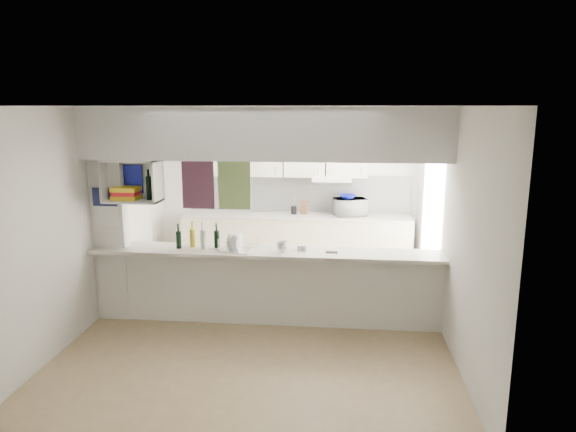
# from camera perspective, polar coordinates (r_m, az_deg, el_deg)

# --- Properties ---
(floor) EXTENTS (4.80, 4.80, 0.00)m
(floor) POSITION_cam_1_polar(r_m,az_deg,el_deg) (6.45, -2.51, -11.72)
(floor) COLOR #947E56
(floor) RESTS_ON ground
(ceiling) EXTENTS (4.80, 4.80, 0.00)m
(ceiling) POSITION_cam_1_polar(r_m,az_deg,el_deg) (5.90, -2.74, 12.07)
(ceiling) COLOR white
(ceiling) RESTS_ON wall_back
(wall_back) EXTENTS (4.20, 0.00, 4.20)m
(wall_back) POSITION_cam_1_polar(r_m,az_deg,el_deg) (8.38, -0.22, 3.13)
(wall_back) COLOR silver
(wall_back) RESTS_ON floor
(wall_left) EXTENTS (0.00, 4.80, 4.80)m
(wall_left) POSITION_cam_1_polar(r_m,az_deg,el_deg) (6.68, -20.75, 0.05)
(wall_left) COLOR silver
(wall_left) RESTS_ON floor
(wall_right) EXTENTS (0.00, 4.80, 4.80)m
(wall_right) POSITION_cam_1_polar(r_m,az_deg,el_deg) (6.10, 17.29, -0.77)
(wall_right) COLOR silver
(wall_right) RESTS_ON floor
(servery_partition) EXTENTS (4.20, 0.50, 2.60)m
(servery_partition) POSITION_cam_1_polar(r_m,az_deg,el_deg) (6.00, -4.29, 3.03)
(servery_partition) COLOR silver
(servery_partition) RESTS_ON floor
(cubby_shelf) EXTENTS (0.65, 0.35, 0.50)m
(cubby_shelf) POSITION_cam_1_polar(r_m,az_deg,el_deg) (6.33, -16.94, 3.48)
(cubby_shelf) COLOR white
(cubby_shelf) RESTS_ON bulkhead
(kitchen_run) EXTENTS (3.60, 0.63, 2.24)m
(kitchen_run) POSITION_cam_1_polar(r_m,az_deg,el_deg) (8.20, 0.70, -0.45)
(kitchen_run) COLOR beige
(kitchen_run) RESTS_ON floor
(microwave) EXTENTS (0.56, 0.45, 0.27)m
(microwave) POSITION_cam_1_polar(r_m,az_deg,el_deg) (8.13, 6.93, 1.01)
(microwave) COLOR white
(microwave) RESTS_ON bench_top
(bowl) EXTENTS (0.26, 0.26, 0.06)m
(bowl) POSITION_cam_1_polar(r_m,az_deg,el_deg) (8.08, 6.67, 2.14)
(bowl) COLOR #0D1490
(bowl) RESTS_ON microwave
(dish_rack) EXTENTS (0.47, 0.40, 0.21)m
(dish_rack) POSITION_cam_1_polar(r_m,az_deg,el_deg) (6.14, -5.58, -3.04)
(dish_rack) COLOR silver
(dish_rack) RESTS_ON breakfast_bar
(cup) EXTENTS (0.18, 0.18, 0.11)m
(cup) POSITION_cam_1_polar(r_m,az_deg,el_deg) (6.06, -0.63, -3.35)
(cup) COLOR white
(cup) RESTS_ON dish_rack
(wine_bottles) EXTENTS (0.52, 0.15, 0.33)m
(wine_bottles) POSITION_cam_1_polar(r_m,az_deg,el_deg) (6.30, -9.99, -2.45)
(wine_bottles) COLOR black
(wine_bottles) RESTS_ON breakfast_bar
(plastic_tubs) EXTENTS (0.48, 0.17, 0.06)m
(plastic_tubs) POSITION_cam_1_polar(r_m,az_deg,el_deg) (6.12, 1.88, -3.56)
(plastic_tubs) COLOR silver
(plastic_tubs) RESTS_ON breakfast_bar
(utensil_jar) EXTENTS (0.09, 0.09, 0.13)m
(utensil_jar) POSITION_cam_1_polar(r_m,az_deg,el_deg) (8.18, 0.64, 0.65)
(utensil_jar) COLOR black
(utensil_jar) RESTS_ON bench_top
(knife_block) EXTENTS (0.11, 0.10, 0.20)m
(knife_block) POSITION_cam_1_polar(r_m,az_deg,el_deg) (8.19, 1.80, 0.93)
(knife_block) COLOR brown
(knife_block) RESTS_ON bench_top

